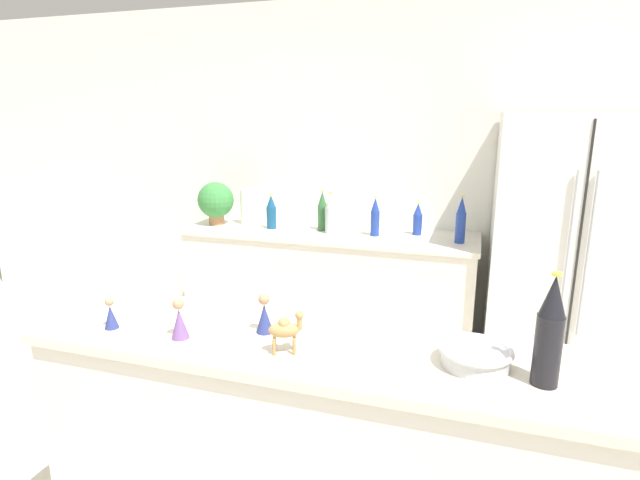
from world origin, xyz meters
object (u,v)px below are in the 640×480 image
object	(u,v)px
wine_bottle	(550,332)
refrigerator	(567,254)
wise_man_figurine_blue	(179,321)
back_bottle_1	(330,214)
back_bottle_2	(271,212)
potted_plant	(216,201)
wise_man_figurine_crimson	(264,316)
camel_figurine	(286,329)
wise_man_figurine_purple	(111,315)
back_bottle_0	(375,217)
back_bottle_4	(461,220)
back_bottle_3	(418,219)
paper_towel_roll	(247,207)
back_bottle_5	(322,211)
fruit_bowl	(475,355)

from	to	relation	value
wine_bottle	refrigerator	bearing A→B (deg)	79.98
wise_man_figurine_blue	refrigerator	bearing A→B (deg)	52.32
back_bottle_1	back_bottle_2	distance (m)	0.47
refrigerator	potted_plant	xyz separation A→B (m)	(-2.49, 0.00, 0.21)
wise_man_figurine_blue	wise_man_figurine_crimson	world-z (taller)	wise_man_figurine_blue
camel_figurine	refrigerator	bearing A→B (deg)	60.14
potted_plant	back_bottle_2	distance (m)	0.47
potted_plant	wise_man_figurine_blue	world-z (taller)	potted_plant
refrigerator	wise_man_figurine_purple	size ratio (longest dim) A/B	14.53
back_bottle_0	back_bottle_4	distance (m)	0.58
wise_man_figurine_blue	wine_bottle	bearing A→B (deg)	2.67
back_bottle_0	back_bottle_3	bearing A→B (deg)	23.08
back_bottle_4	camel_figurine	bearing A→B (deg)	-103.58
paper_towel_roll	back_bottle_0	xyz separation A→B (m)	(1.03, -0.08, -0.00)
wine_bottle	wise_man_figurine_purple	bearing A→B (deg)	-177.67
back_bottle_1	wine_bottle	distance (m)	2.26
back_bottle_5	potted_plant	bearing A→B (deg)	-176.15
back_bottle_4	wise_man_figurine_blue	world-z (taller)	back_bottle_4
back_bottle_2	fruit_bowl	xyz separation A→B (m)	(1.49, -1.87, -0.02)
back_bottle_3	wise_man_figurine_crimson	distance (m)	2.00
camel_figurine	potted_plant	bearing A→B (deg)	124.54
paper_towel_roll	wise_man_figurine_blue	size ratio (longest dim) A/B	1.84
back_bottle_3	wine_bottle	size ratio (longest dim) A/B	0.69
back_bottle_4	wise_man_figurine_crimson	xyz separation A→B (m)	(-0.60, -1.83, -0.02)
camel_figurine	wise_man_figurine_purple	xyz separation A→B (m)	(-0.68, -0.01, -0.03)
wise_man_figurine_crimson	paper_towel_roll	bearing A→B (deg)	117.41
back_bottle_2	wise_man_figurine_blue	distance (m)	2.04
fruit_bowl	refrigerator	bearing A→B (deg)	74.04
potted_plant	wise_man_figurine_purple	bearing A→B (deg)	-71.26
back_bottle_5	wise_man_figurine_blue	bearing A→B (deg)	-86.72
back_bottle_2	wise_man_figurine_crimson	size ratio (longest dim) A/B	1.77
back_bottle_4	fruit_bowl	world-z (taller)	back_bottle_4
potted_plant	back_bottle_1	distance (m)	0.93
fruit_bowl	wise_man_figurine_blue	bearing A→B (deg)	-173.59
back_bottle_2	wise_man_figurine_crimson	bearing A→B (deg)	-67.55
back_bottle_3	camel_figurine	size ratio (longest dim) A/B	1.59
refrigerator	wine_bottle	xyz separation A→B (m)	(-0.34, -1.92, 0.26)
fruit_bowl	back_bottle_3	bearing A→B (deg)	101.99
back_bottle_0	wise_man_figurine_blue	size ratio (longest dim) A/B	1.88
wine_bottle	camel_figurine	world-z (taller)	wine_bottle
fruit_bowl	wise_man_figurine_purple	xyz separation A→B (m)	(-1.28, -0.12, 0.02)
back_bottle_0	back_bottle_4	size ratio (longest dim) A/B	0.87
back_bottle_1	wise_man_figurine_purple	xyz separation A→B (m)	(-0.26, -1.97, -0.02)
refrigerator	back_bottle_0	distance (m)	1.25
back_bottle_5	wise_man_figurine_purple	size ratio (longest dim) A/B	2.46
back_bottle_4	wise_man_figurine_crimson	bearing A→B (deg)	-108.31
back_bottle_3	fruit_bowl	xyz separation A→B (m)	(0.42, -2.00, -0.01)
back_bottle_1	wine_bottle	xyz separation A→B (m)	(1.22, -1.91, 0.09)
refrigerator	paper_towel_roll	size ratio (longest dim) A/B	6.40
back_bottle_5	wise_man_figurine_blue	distance (m)	2.04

